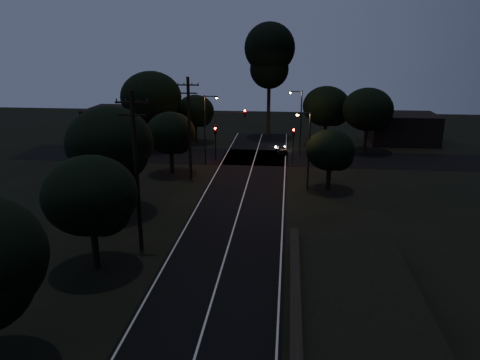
{
  "coord_description": "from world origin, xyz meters",
  "views": [
    {
      "loc": [
        3.97,
        -14.04,
        14.13
      ],
      "look_at": [
        0.0,
        24.0,
        2.5
      ],
      "focal_mm": 35.0,
      "sensor_mm": 36.0,
      "label": 1
    }
  ],
  "objects_px": {
    "signal_left": "(216,137)",
    "utility_pole_far": "(189,127)",
    "tall_pine": "(270,55)",
    "streetlight_b": "(299,118)",
    "car": "(281,150)",
    "utility_pole_mid": "(136,170)",
    "streetlight_a": "(206,125)",
    "streetlight_c": "(307,145)",
    "signal_mast": "(229,125)",
    "signal_right": "(293,139)"
  },
  "relations": [
    {
      "from": "streetlight_b",
      "to": "streetlight_c",
      "type": "relative_size",
      "value": 1.07
    },
    {
      "from": "utility_pole_far",
      "to": "car",
      "type": "relative_size",
      "value": 3.38
    },
    {
      "from": "tall_pine",
      "to": "utility_pole_far",
      "type": "bearing_deg",
      "value": -106.93
    },
    {
      "from": "tall_pine",
      "to": "streetlight_b",
      "type": "height_order",
      "value": "tall_pine"
    },
    {
      "from": "tall_pine",
      "to": "signal_right",
      "type": "bearing_deg",
      "value": -76.51
    },
    {
      "from": "tall_pine",
      "to": "car",
      "type": "relative_size",
      "value": 5.27
    },
    {
      "from": "streetlight_a",
      "to": "streetlight_c",
      "type": "height_order",
      "value": "streetlight_a"
    },
    {
      "from": "tall_pine",
      "to": "signal_left",
      "type": "relative_size",
      "value": 4.0
    },
    {
      "from": "signal_mast",
      "to": "streetlight_c",
      "type": "relative_size",
      "value": 0.83
    },
    {
      "from": "streetlight_a",
      "to": "utility_pole_far",
      "type": "bearing_deg",
      "value": -96.59
    },
    {
      "from": "tall_pine",
      "to": "streetlight_a",
      "type": "bearing_deg",
      "value": -110.36
    },
    {
      "from": "streetlight_a",
      "to": "tall_pine",
      "type": "bearing_deg",
      "value": 69.64
    },
    {
      "from": "utility_pole_mid",
      "to": "utility_pole_far",
      "type": "relative_size",
      "value": 1.05
    },
    {
      "from": "signal_mast",
      "to": "streetlight_b",
      "type": "xyz_separation_m",
      "value": [
        8.22,
        4.01,
        0.3
      ]
    },
    {
      "from": "signal_right",
      "to": "streetlight_b",
      "type": "distance_m",
      "value": 4.45
    },
    {
      "from": "tall_pine",
      "to": "signal_left",
      "type": "height_order",
      "value": "tall_pine"
    },
    {
      "from": "signal_mast",
      "to": "streetlight_b",
      "type": "height_order",
      "value": "streetlight_b"
    },
    {
      "from": "signal_mast",
      "to": "streetlight_b",
      "type": "bearing_deg",
      "value": 25.99
    },
    {
      "from": "utility_pole_mid",
      "to": "signal_left",
      "type": "relative_size",
      "value": 2.68
    },
    {
      "from": "signal_mast",
      "to": "car",
      "type": "bearing_deg",
      "value": 34.97
    },
    {
      "from": "signal_left",
      "to": "utility_pole_far",
      "type": "bearing_deg",
      "value": -99.94
    },
    {
      "from": "signal_mast",
      "to": "signal_right",
      "type": "bearing_deg",
      "value": -0.03
    },
    {
      "from": "utility_pole_mid",
      "to": "streetlight_c",
      "type": "relative_size",
      "value": 1.47
    },
    {
      "from": "car",
      "to": "utility_pole_mid",
      "type": "bearing_deg",
      "value": 64.48
    },
    {
      "from": "signal_mast",
      "to": "tall_pine",
      "type": "bearing_deg",
      "value": 75.38
    },
    {
      "from": "streetlight_b",
      "to": "streetlight_a",
      "type": "bearing_deg",
      "value": -150.52
    },
    {
      "from": "utility_pole_mid",
      "to": "streetlight_a",
      "type": "distance_m",
      "value": 23.04
    },
    {
      "from": "tall_pine",
      "to": "streetlight_a",
      "type": "height_order",
      "value": "tall_pine"
    },
    {
      "from": "utility_pole_far",
      "to": "signal_right",
      "type": "distance_m",
      "value": 13.53
    },
    {
      "from": "tall_pine",
      "to": "streetlight_c",
      "type": "height_order",
      "value": "tall_pine"
    },
    {
      "from": "utility_pole_far",
      "to": "streetlight_c",
      "type": "height_order",
      "value": "utility_pole_far"
    },
    {
      "from": "streetlight_c",
      "to": "car",
      "type": "height_order",
      "value": "streetlight_c"
    },
    {
      "from": "tall_pine",
      "to": "streetlight_b",
      "type": "distance_m",
      "value": 13.83
    },
    {
      "from": "streetlight_a",
      "to": "signal_left",
      "type": "bearing_deg",
      "value": 70.41
    },
    {
      "from": "signal_left",
      "to": "car",
      "type": "distance_m",
      "value": 9.19
    },
    {
      "from": "signal_right",
      "to": "signal_mast",
      "type": "distance_m",
      "value": 7.66
    },
    {
      "from": "streetlight_c",
      "to": "signal_mast",
      "type": "bearing_deg",
      "value": 131.19
    },
    {
      "from": "streetlight_a",
      "to": "streetlight_b",
      "type": "relative_size",
      "value": 1.0
    },
    {
      "from": "streetlight_a",
      "to": "streetlight_c",
      "type": "bearing_deg",
      "value": -35.69
    },
    {
      "from": "signal_mast",
      "to": "car",
      "type": "xyz_separation_m",
      "value": [
        6.11,
        4.28,
        -3.81
      ]
    },
    {
      "from": "streetlight_b",
      "to": "car",
      "type": "xyz_separation_m",
      "value": [
        -2.11,
        0.27,
        -4.11
      ]
    },
    {
      "from": "car",
      "to": "signal_left",
      "type": "bearing_deg",
      "value": 20.68
    },
    {
      "from": "tall_pine",
      "to": "streetlight_a",
      "type": "relative_size",
      "value": 2.05
    },
    {
      "from": "utility_pole_mid",
      "to": "streetlight_b",
      "type": "distance_m",
      "value": 31.15
    },
    {
      "from": "utility_pole_mid",
      "to": "streetlight_c",
      "type": "height_order",
      "value": "utility_pole_mid"
    },
    {
      "from": "utility_pole_far",
      "to": "signal_mast",
      "type": "xyz_separation_m",
      "value": [
        3.09,
        7.99,
        -1.15
      ]
    },
    {
      "from": "utility_pole_far",
      "to": "streetlight_c",
      "type": "distance_m",
      "value": 12.05
    },
    {
      "from": "signal_left",
      "to": "streetlight_b",
      "type": "bearing_deg",
      "value": 22.05
    },
    {
      "from": "utility_pole_mid",
      "to": "streetlight_b",
      "type": "relative_size",
      "value": 1.38
    },
    {
      "from": "utility_pole_mid",
      "to": "tall_pine",
      "type": "relative_size",
      "value": 0.67
    }
  ]
}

